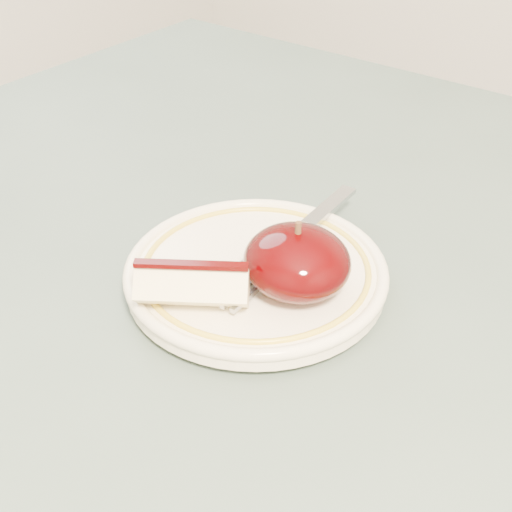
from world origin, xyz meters
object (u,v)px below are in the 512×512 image
Objects in this scene: table at (242,368)px; apple_half at (297,262)px; fork at (287,244)px; plate at (256,272)px.

apple_half is (0.05, -0.00, 0.13)m from table.
fork is at bearing 57.02° from table.
plate reaches higher than table.
fork reaches higher than plate.
apple_half is (0.04, -0.00, 0.03)m from plate.
fork is (0.00, 0.03, 0.01)m from plate.
table is 0.12m from fork.
plate is at bearing -6.60° from table.
apple_half is at bearing -140.75° from fork.
table is at bearing 173.40° from plate.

